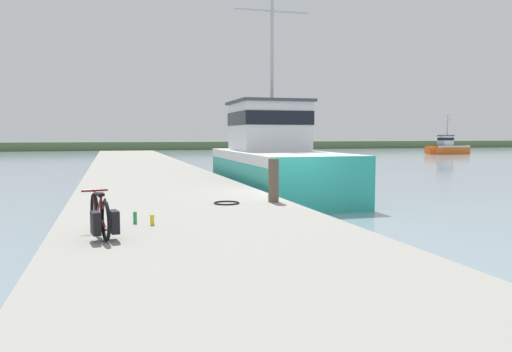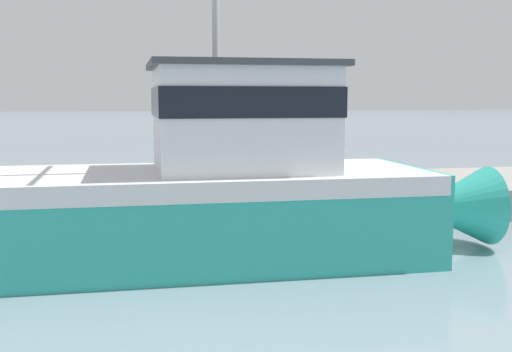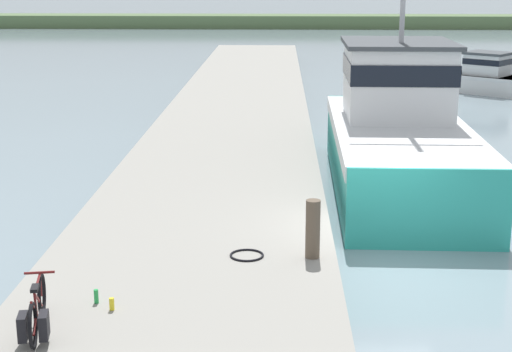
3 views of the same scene
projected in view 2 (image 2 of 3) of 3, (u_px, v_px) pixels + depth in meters
name	position (u px, v px, depth m)	size (l,w,h in m)	color
fishing_boat_main	(209.00, 187.00, 12.77)	(3.78, 11.75, 8.80)	teal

